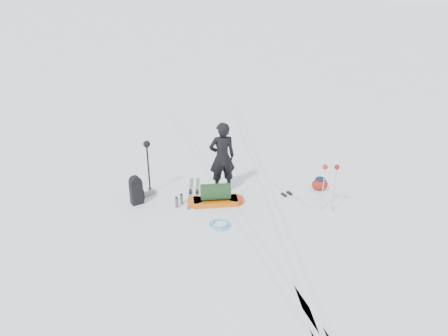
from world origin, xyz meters
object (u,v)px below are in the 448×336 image
at_px(pulk_sled, 215,196).
at_px(ski_poles_black, 147,151).
at_px(skier, 222,157).
at_px(expedition_rucksack, 138,190).

relative_size(pulk_sled, ski_poles_black, 0.99).
relative_size(skier, expedition_rucksack, 2.54).
height_order(pulk_sled, ski_poles_black, ski_poles_black).
relative_size(expedition_rucksack, ski_poles_black, 0.51).
distance_m(skier, expedition_rucksack, 2.39).
bearing_deg(ski_poles_black, expedition_rucksack, -101.26).
relative_size(pulk_sled, expedition_rucksack, 1.94).
distance_m(skier, ski_poles_black, 1.99).
xyz_separation_m(skier, expedition_rucksack, (-2.29, -0.19, -0.63)).
height_order(expedition_rucksack, ski_poles_black, ski_poles_black).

